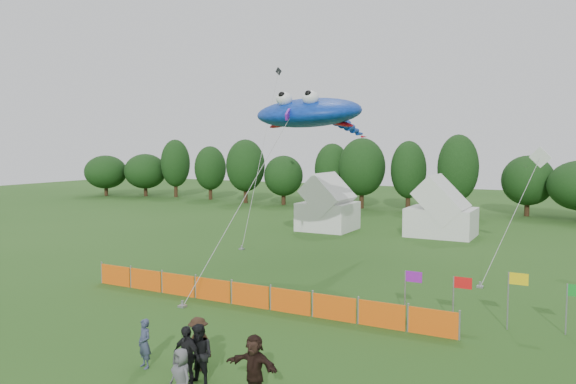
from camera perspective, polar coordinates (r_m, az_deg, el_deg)
The scene contains 15 objects.
ground at distance 18.58m, azimuth -9.21°, elevation -17.61°, with size 160.00×160.00×0.00m, color #234C16.
treeline at distance 59.28m, azimuth 19.53°, elevation 1.73°, with size 104.57×8.78×8.36m.
tent_left at distance 46.81m, azimuth 4.07°, elevation -1.54°, with size 4.29×4.29×3.79m.
tent_right at distance 45.16m, azimuth 15.32°, elevation -2.06°, with size 5.09×4.08×3.60m.
barrier_fence at distance 25.01m, azimuth -3.89°, elevation -10.44°, with size 17.90×0.06×1.00m.
flag_row at distance 23.43m, azimuth 22.10°, elevation -9.57°, with size 8.73×0.78×2.26m.
spectator_a at distance 18.98m, azimuth -14.37°, elevation -14.68°, with size 0.57×0.38×1.57m, color #343C57.
spectator_b at distance 17.35m, azimuth -8.99°, elevation -16.05°, with size 0.88×0.69×1.82m, color black.
spectator_c at distance 18.45m, azimuth -9.10°, elevation -14.96°, with size 1.09×0.63×1.69m, color #301E13.
spectator_d at distance 17.34m, azimuth -10.29°, elevation -16.08°, with size 1.06×0.44×1.81m, color black.
spectator_e at distance 16.30m, azimuth -10.81°, elevation -17.96°, with size 0.77×0.50×1.57m, color #545459.
spectator_f at distance 16.44m, azimuth -3.46°, elevation -17.25°, with size 1.67×0.53×1.80m, color black.
stingray_kite at distance 33.54m, azimuth 2.51°, elevation 7.98°, with size 7.28×19.75×10.16m.
small_kite_white at distance 34.99m, azimuth 23.11°, elevation 0.58°, with size 2.75×8.61×7.00m.
small_kite_dark at distance 43.67m, azimuth -2.54°, elevation 4.74°, with size 3.95×11.61×13.80m.
Camera 1 is at (10.51, -13.60, 7.06)m, focal length 35.00 mm.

